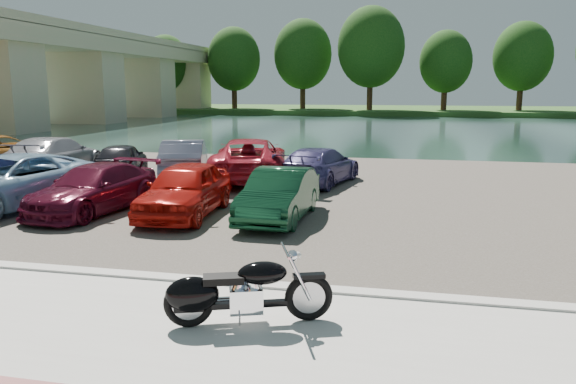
{
  "coord_description": "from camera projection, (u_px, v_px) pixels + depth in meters",
  "views": [
    {
      "loc": [
        2.16,
        -6.52,
        3.31
      ],
      "look_at": [
        -0.37,
        5.08,
        1.1
      ],
      "focal_mm": 35.0,
      "sensor_mm": 36.0,
      "label": 1
    }
  ],
  "objects": [
    {
      "name": "ground",
      "position": [
        233.0,
        345.0,
        7.32
      ],
      "size": [
        200.0,
        200.0,
        0.0
      ],
      "primitive_type": "plane",
      "color": "#595447",
      "rests_on": "ground"
    },
    {
      "name": "promenade",
      "position": [
        205.0,
        380.0,
        6.35
      ],
      "size": [
        60.0,
        6.0,
        0.1
      ],
      "primitive_type": "cube",
      "color": "#B7B3AC",
      "rests_on": "ground"
    },
    {
      "name": "kerb",
      "position": [
        270.0,
        288.0,
        9.23
      ],
      "size": [
        60.0,
        0.3,
        0.14
      ],
      "primitive_type": "cube",
      "color": "#B7B3AC",
      "rests_on": "ground"
    },
    {
      "name": "parking_lot",
      "position": [
        339.0,
        193.0,
        17.88
      ],
      "size": [
        60.0,
        18.0,
        0.04
      ],
      "primitive_type": "cube",
      "color": "#413C35",
      "rests_on": "ground"
    },
    {
      "name": "river",
      "position": [
        384.0,
        129.0,
        45.74
      ],
      "size": [
        120.0,
        40.0,
        0.0
      ],
      "primitive_type": "cube",
      "color": "#1A2F2A",
      "rests_on": "ground"
    },
    {
      "name": "far_bank",
      "position": [
        395.0,
        110.0,
        76.42
      ],
      "size": [
        120.0,
        24.0,
        0.6
      ],
      "primitive_type": "cube",
      "color": "#274719",
      "rests_on": "ground"
    },
    {
      "name": "bridge",
      "position": [
        78.0,
        63.0,
        51.59
      ],
      "size": [
        7.0,
        56.0,
        8.55
      ],
      "color": "#C7AD8A",
      "rests_on": "ground"
    },
    {
      "name": "far_trees",
      "position": [
        432.0,
        53.0,
        68.22
      ],
      "size": [
        70.25,
        10.68,
        12.52
      ],
      "color": "#3B2315",
      "rests_on": "far_bank"
    },
    {
      "name": "motorcycle",
      "position": [
        233.0,
        292.0,
        7.65
      ],
      "size": [
        2.24,
        1.08,
        1.05
      ],
      "rotation": [
        0.0,
        0.0,
        0.35
      ],
      "color": "black",
      "rests_on": "promenade"
    },
    {
      "name": "car_2",
      "position": [
        10.0,
        182.0,
        15.34
      ],
      "size": [
        3.63,
        5.71,
        1.47
      ],
      "primitive_type": "imported",
      "rotation": [
        0.0,
        0.0,
        -0.24
      ],
      "color": "#89ADC8",
      "rests_on": "parking_lot"
    },
    {
      "name": "car_3",
      "position": [
        94.0,
        189.0,
        14.92
      ],
      "size": [
        2.3,
        4.5,
        1.25
      ],
      "primitive_type": "imported",
      "rotation": [
        0.0,
        0.0,
        -0.13
      ],
      "color": "#4C0A1E",
      "rests_on": "parking_lot"
    },
    {
      "name": "car_4",
      "position": [
        185.0,
        189.0,
        14.46
      ],
      "size": [
        1.86,
        4.15,
        1.39
      ],
      "primitive_type": "imported",
      "rotation": [
        0.0,
        0.0,
        0.05
      ],
      "color": "#AD120B",
      "rests_on": "parking_lot"
    },
    {
      "name": "car_5",
      "position": [
        279.0,
        195.0,
        14.03
      ],
      "size": [
        1.43,
        3.87,
        1.27
      ],
      "primitive_type": "imported",
      "rotation": [
        0.0,
        0.0,
        -0.02
      ],
      "color": "#103C22",
      "rests_on": "parking_lot"
    },
    {
      "name": "car_7",
      "position": [
        54.0,
        156.0,
        21.1
      ],
      "size": [
        2.74,
        5.35,
        1.48
      ],
      "primitive_type": "imported",
      "rotation": [
        0.0,
        0.0,
        3.28
      ],
      "color": "#93929A",
      "rests_on": "parking_lot"
    },
    {
      "name": "car_8",
      "position": [
        121.0,
        159.0,
        21.12
      ],
      "size": [
        2.44,
        3.94,
        1.25
      ],
      "primitive_type": "imported",
      "rotation": [
        0.0,
        0.0,
        3.42
      ],
      "color": "black",
      "rests_on": "parking_lot"
    },
    {
      "name": "car_9",
      "position": [
        185.0,
        158.0,
        20.75
      ],
      "size": [
        2.7,
        4.5,
        1.4
      ],
      "primitive_type": "imported",
      "rotation": [
        0.0,
        0.0,
        3.45
      ],
      "color": "slate",
      "rests_on": "parking_lot"
    },
    {
      "name": "car_10",
      "position": [
        249.0,
        160.0,
        19.89
      ],
      "size": [
        3.68,
        5.9,
        1.52
      ],
      "primitive_type": "imported",
      "rotation": [
        0.0,
        0.0,
        3.37
      ],
      "color": "#AB1C2C",
      "rests_on": "parking_lot"
    },
    {
      "name": "car_11",
      "position": [
        319.0,
        166.0,
        19.24
      ],
      "size": [
        2.66,
        4.67,
        1.28
      ],
      "primitive_type": "imported",
      "rotation": [
        0.0,
        0.0,
        2.93
      ],
      "color": "navy",
      "rests_on": "parking_lot"
    }
  ]
}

